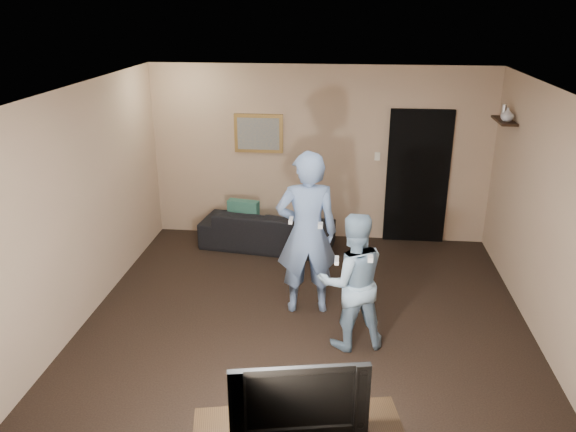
# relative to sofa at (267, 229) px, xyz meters

# --- Properties ---
(ground) EXTENTS (5.00, 5.00, 0.00)m
(ground) POSITION_rel_sofa_xyz_m (0.72, -2.01, -0.28)
(ground) COLOR black
(ground) RESTS_ON ground
(ceiling) EXTENTS (5.00, 5.00, 0.04)m
(ceiling) POSITION_rel_sofa_xyz_m (0.72, -2.01, 2.32)
(ceiling) COLOR silver
(ceiling) RESTS_ON wall_back
(wall_back) EXTENTS (5.00, 0.04, 2.60)m
(wall_back) POSITION_rel_sofa_xyz_m (0.72, 0.49, 1.02)
(wall_back) COLOR tan
(wall_back) RESTS_ON ground
(wall_front) EXTENTS (5.00, 0.04, 2.60)m
(wall_front) POSITION_rel_sofa_xyz_m (0.72, -4.51, 1.02)
(wall_front) COLOR tan
(wall_front) RESTS_ON ground
(wall_left) EXTENTS (0.04, 5.00, 2.60)m
(wall_left) POSITION_rel_sofa_xyz_m (-1.78, -2.01, 1.02)
(wall_left) COLOR tan
(wall_left) RESTS_ON ground
(wall_right) EXTENTS (0.04, 5.00, 2.60)m
(wall_right) POSITION_rel_sofa_xyz_m (3.22, -2.01, 1.02)
(wall_right) COLOR tan
(wall_right) RESTS_ON ground
(sofa) EXTENTS (2.00, 1.00, 0.56)m
(sofa) POSITION_rel_sofa_xyz_m (0.00, 0.00, 0.00)
(sofa) COLOR black
(sofa) RESTS_ON ground
(throw_pillow) EXTENTS (0.47, 0.23, 0.45)m
(throw_pillow) POSITION_rel_sofa_xyz_m (-0.35, 0.00, 0.20)
(throw_pillow) COLOR #1B5248
(throw_pillow) RESTS_ON sofa
(painting_frame) EXTENTS (0.72, 0.05, 0.57)m
(painting_frame) POSITION_rel_sofa_xyz_m (-0.18, 0.47, 1.32)
(painting_frame) COLOR olive
(painting_frame) RESTS_ON wall_back
(painting_canvas) EXTENTS (0.62, 0.01, 0.47)m
(painting_canvas) POSITION_rel_sofa_xyz_m (-0.18, 0.44, 1.32)
(painting_canvas) COLOR slate
(painting_canvas) RESTS_ON painting_frame
(doorway) EXTENTS (0.90, 0.06, 2.00)m
(doorway) POSITION_rel_sofa_xyz_m (2.17, 0.46, 0.72)
(doorway) COLOR black
(doorway) RESTS_ON ground
(light_switch) EXTENTS (0.08, 0.02, 0.12)m
(light_switch) POSITION_rel_sofa_xyz_m (1.57, 0.47, 1.02)
(light_switch) COLOR silver
(light_switch) RESTS_ON wall_back
(wall_shelf) EXTENTS (0.20, 0.60, 0.03)m
(wall_shelf) POSITION_rel_sofa_xyz_m (3.11, -0.21, 1.71)
(wall_shelf) COLOR black
(wall_shelf) RESTS_ON wall_right
(shelf_vase) EXTENTS (0.16, 0.16, 0.17)m
(shelf_vase) POSITION_rel_sofa_xyz_m (3.11, -0.31, 1.81)
(shelf_vase) COLOR silver
(shelf_vase) RESTS_ON wall_shelf
(shelf_figurine) EXTENTS (0.06, 0.06, 0.18)m
(shelf_figurine) POSITION_rel_sofa_xyz_m (3.11, -0.13, 1.81)
(shelf_figurine) COLOR #BAB9BE
(shelf_figurine) RESTS_ON wall_shelf
(television) EXTENTS (0.99, 0.32, 0.57)m
(television) POSITION_rel_sofa_xyz_m (0.83, -4.31, 0.53)
(television) COLOR black
(television) RESTS_ON tv_console
(wii_player_left) EXTENTS (0.76, 0.57, 1.92)m
(wii_player_left) POSITION_rel_sofa_xyz_m (0.70, -1.75, 0.68)
(wii_player_left) COLOR #6E8CBF
(wii_player_left) RESTS_ON ground
(wii_player_right) EXTENTS (0.84, 0.73, 1.48)m
(wii_player_right) POSITION_rel_sofa_xyz_m (1.22, -2.44, 0.46)
(wii_player_right) COLOR #89ABC7
(wii_player_right) RESTS_ON ground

